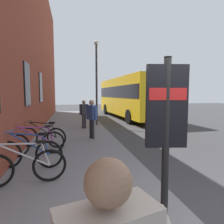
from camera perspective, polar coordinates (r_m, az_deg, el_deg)
name	(u,v)px	position (r m, az deg, el deg)	size (l,w,h in m)	color
ground	(136,138)	(9.12, 6.88, -7.67)	(60.00, 60.00, 0.00)	#38383A
sidewalk_pavement	(74,131)	(10.58, -11.09, -5.59)	(24.00, 3.50, 0.12)	slate
station_facade	(33,40)	(11.89, -22.12, 18.82)	(22.00, 0.65, 9.81)	brown
bicycle_end_of_row	(24,167)	(4.65, -24.31, -14.35)	(0.48, 1.77, 0.97)	black
bicycle_under_window	(29,153)	(5.59, -23.03, -10.99)	(0.55, 1.74, 0.97)	black
bicycle_beside_lamp	(36,143)	(6.61, -21.28, -8.45)	(0.50, 1.75, 0.97)	black
bicycle_nearest_sign	(42,137)	(7.51, -19.61, -6.76)	(0.67, 1.71, 0.97)	black
transit_info_sign	(166,118)	(2.71, 15.57, -1.64)	(0.18, 0.56, 2.40)	black
city_bus	(129,95)	(16.79, 4.89, 4.85)	(10.63, 3.13, 3.35)	yellow
pedestrian_by_facade	(92,115)	(8.40, -5.93, -0.89)	(0.57, 0.43, 1.67)	#26262D
pedestrian_near_bus	(84,111)	(11.02, -8.19, 0.24)	(0.45, 0.50, 1.57)	#26262D
street_lamp	(97,75)	(12.16, -4.54, 10.59)	(0.28, 0.28, 5.13)	#333338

